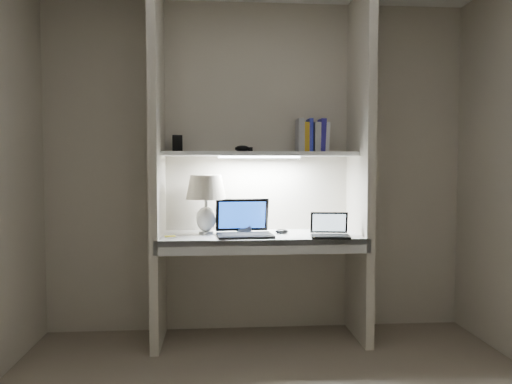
{
  "coord_description": "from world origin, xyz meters",
  "views": [
    {
      "loc": [
        -0.31,
        -2.33,
        1.26
      ],
      "look_at": [
        -0.05,
        1.05,
        1.08
      ],
      "focal_mm": 35.0,
      "sensor_mm": 36.0,
      "label": 1
    }
  ],
  "objects": [
    {
      "name": "shelf_box",
      "position": [
        -0.6,
        1.42,
        1.43
      ],
      "size": [
        0.08,
        0.06,
        0.13
      ],
      "primitive_type": "cube",
      "rotation": [
        0.0,
        0.0,
        0.04
      ],
      "color": "black",
      "rests_on": "shelf"
    },
    {
      "name": "strip_light",
      "position": [
        0.0,
        1.32,
        1.33
      ],
      "size": [
        0.6,
        0.04,
        0.02
      ],
      "primitive_type": "cube",
      "color": "white",
      "rests_on": "shelf"
    },
    {
      "name": "table_lamp",
      "position": [
        -0.39,
        1.29,
        1.06
      ],
      "size": [
        0.29,
        0.29,
        0.43
      ],
      "color": "white",
      "rests_on": "desk"
    },
    {
      "name": "alcove_panel_left",
      "position": [
        -0.73,
        1.23,
        1.25
      ],
      "size": [
        0.06,
        0.55,
        2.5
      ],
      "primitive_type": "cube",
      "color": "beige",
      "rests_on": "floor"
    },
    {
      "name": "alcove_panel_right",
      "position": [
        0.73,
        1.23,
        1.25
      ],
      "size": [
        0.06,
        0.55,
        2.5
      ],
      "primitive_type": "cube",
      "color": "beige",
      "rests_on": "floor"
    },
    {
      "name": "laptop_netbook",
      "position": [
        0.47,
        1.05,
        0.81
      ],
      "size": [
        0.29,
        0.26,
        0.17
      ],
      "rotation": [
        0.0,
        0.0,
        -0.14
      ],
      "color": "black",
      "rests_on": "desk"
    },
    {
      "name": "book_row",
      "position": [
        0.4,
        1.38,
        1.48
      ],
      "size": [
        0.24,
        0.17,
        0.25
      ],
      "color": "white",
      "rests_on": "shelf"
    },
    {
      "name": "laptop_main",
      "position": [
        -0.12,
        1.17,
        0.83
      ],
      "size": [
        0.4,
        0.36,
        0.26
      ],
      "rotation": [
        0.0,
        0.0,
        0.07
      ],
      "color": "black",
      "rests_on": "desk"
    },
    {
      "name": "desk_apron",
      "position": [
        0.0,
        0.96,
        0.72
      ],
      "size": [
        1.46,
        0.03,
        0.1
      ],
      "primitive_type": "cube",
      "color": "silver",
      "rests_on": "desk"
    },
    {
      "name": "mouse",
      "position": [
        0.16,
        1.24,
        0.79
      ],
      "size": [
        0.1,
        0.06,
        0.03
      ],
      "primitive_type": "ellipsoid",
      "rotation": [
        0.0,
        0.0,
        -0.05
      ],
      "color": "black",
      "rests_on": "desk"
    },
    {
      "name": "sticky_note",
      "position": [
        -0.64,
        1.17,
        0.77
      ],
      "size": [
        0.09,
        0.09,
        0.0
      ],
      "primitive_type": "cube",
      "rotation": [
        0.0,
        0.0,
        0.16
      ],
      "color": "yellow",
      "rests_on": "desk"
    },
    {
      "name": "cable_coil",
      "position": [
        -0.13,
        1.2,
        0.78
      ],
      "size": [
        0.11,
        0.11,
        0.01
      ],
      "primitive_type": "torus",
      "rotation": [
        0.0,
        0.0,
        -0.26
      ],
      "color": "black",
      "rests_on": "desk"
    },
    {
      "name": "shelf_gadget",
      "position": [
        -0.12,
        1.35,
        1.39
      ],
      "size": [
        0.13,
        0.11,
        0.05
      ],
      "primitive_type": "ellipsoid",
      "rotation": [
        0.0,
        0.0,
        -0.29
      ],
      "color": "black",
      "rests_on": "shelf"
    },
    {
      "name": "back_wall",
      "position": [
        0.0,
        1.5,
        1.25
      ],
      "size": [
        3.2,
        0.01,
        2.5
      ],
      "primitive_type": "cube",
      "color": "beige",
      "rests_on": "floor"
    },
    {
      "name": "desk",
      "position": [
        0.0,
        1.23,
        0.75
      ],
      "size": [
        1.4,
        0.55,
        0.04
      ],
      "primitive_type": "cube",
      "color": "white",
      "rests_on": "alcove_panel_left"
    },
    {
      "name": "shelf",
      "position": [
        0.0,
        1.32,
        1.35
      ],
      "size": [
        1.4,
        0.36,
        0.03
      ],
      "primitive_type": "cube",
      "color": "silver",
      "rests_on": "back_wall"
    },
    {
      "name": "speaker",
      "position": [
        -0.11,
        1.33,
        0.85
      ],
      "size": [
        0.11,
        0.08,
        0.15
      ],
      "primitive_type": "cube",
      "rotation": [
        0.0,
        0.0,
        -0.06
      ],
      "color": "silver",
      "rests_on": "desk"
    }
  ]
}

